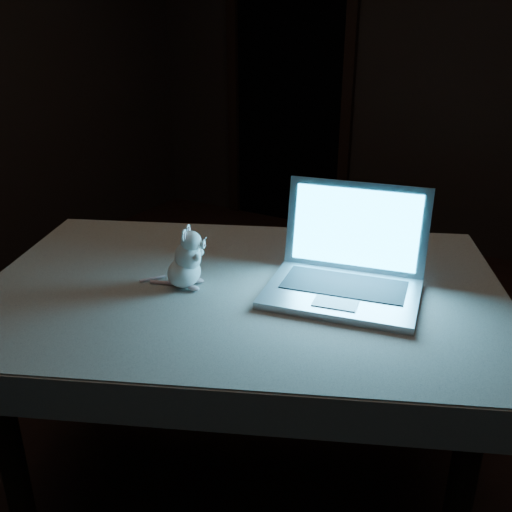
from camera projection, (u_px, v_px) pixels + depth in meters
The scene contains 7 objects.
floor at pixel (239, 445), 2.24m from camera, with size 5.00×5.00×0.00m, color black.
back_wall at pixel (439, 59), 3.72m from camera, with size 4.50×0.04×2.60m, color black.
doorway at pixel (289, 86), 4.33m from camera, with size 1.06×0.36×2.13m, color black, non-canonical shape.
table at pixel (244, 393), 1.91m from camera, with size 1.47×0.94×0.79m, color black, non-canonical shape.
tablecloth at pixel (247, 303), 1.77m from camera, with size 1.58×1.06×0.12m, color #BDAEA0, non-canonical shape.
laptop at pixel (344, 250), 1.62m from camera, with size 0.44×0.39×0.30m, color #B5B6BA, non-canonical shape.
plush_mouse at pixel (183, 257), 1.71m from camera, with size 0.14×0.14×0.19m, color white, non-canonical shape.
Camera 1 is at (0.96, -1.50, 1.56)m, focal length 40.00 mm.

